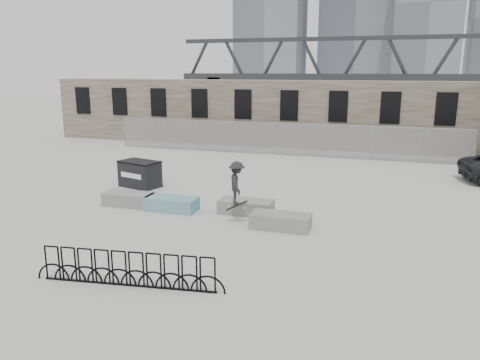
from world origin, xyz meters
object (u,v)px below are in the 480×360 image
(planter_far_left, at_px, (129,199))
(planter_offset, at_px, (281,221))
(dumpster, at_px, (140,174))
(bike_rack, at_px, (128,269))
(planter_center_right, at_px, (246,206))
(skateboarder, at_px, (237,183))
(planter_center_left, at_px, (171,203))

(planter_far_left, relative_size, planter_offset, 1.00)
(planter_far_left, height_order, dumpster, dumpster)
(planter_far_left, distance_m, planter_offset, 6.36)
(dumpster, bearing_deg, bike_rack, -46.36)
(planter_far_left, bearing_deg, planter_offset, -8.01)
(dumpster, bearing_deg, planter_center_right, -6.94)
(planter_center_right, xyz_separation_m, skateboarder, (0.01, -1.14, 1.14))
(planter_center_right, xyz_separation_m, planter_offset, (1.61, -1.27, 0.00))
(planter_far_left, height_order, planter_center_right, same)
(planter_far_left, xyz_separation_m, planter_center_right, (4.69, 0.38, 0.00))
(planter_offset, relative_size, skateboarder, 1.14)
(planter_far_left, distance_m, dumpster, 3.05)
(bike_rack, relative_size, skateboarder, 2.80)
(planter_far_left, height_order, planter_center_left, same)
(planter_center_right, bearing_deg, planter_far_left, -175.33)
(planter_offset, relative_size, dumpster, 0.98)
(planter_center_left, distance_m, skateboarder, 3.13)
(dumpster, distance_m, bike_rack, 10.23)
(planter_center_right, height_order, planter_offset, same)
(planter_far_left, relative_size, planter_center_left, 1.00)
(planter_center_right, bearing_deg, planter_center_left, -170.19)
(planter_far_left, bearing_deg, planter_center_left, -3.24)
(planter_offset, bearing_deg, skateboarder, 175.54)
(planter_center_right, height_order, skateboarder, skateboarder)
(planter_center_left, relative_size, bike_rack, 0.41)
(planter_center_right, height_order, bike_rack, bike_rack)
(planter_far_left, xyz_separation_m, planter_offset, (6.30, -0.89, 0.00))
(planter_offset, distance_m, bike_rack, 5.96)
(planter_center_left, distance_m, planter_center_right, 2.87)
(planter_center_left, xyz_separation_m, skateboarder, (2.84, -0.66, 1.14))
(planter_center_left, height_order, planter_offset, same)
(bike_rack, bearing_deg, planter_offset, 63.72)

